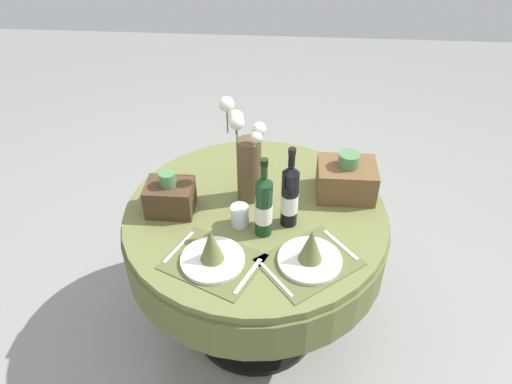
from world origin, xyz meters
The scene contains 10 objects.
ground centered at (0.00, 0.00, 0.00)m, with size 8.00×8.00×0.00m, color gray.
dining_table centered at (0.00, 0.00, 0.60)m, with size 1.13×1.13×0.74m.
place_setting_left centered at (-0.14, -0.30, 0.79)m, with size 0.42×0.38×0.16m.
place_setting_right centered at (0.22, -0.28, 0.79)m, with size 0.43×0.42×0.16m.
flower_vase centered at (-0.04, 0.10, 0.95)m, with size 0.19×0.16×0.45m.
wine_bottle_left centered at (0.04, -0.13, 0.88)m, with size 0.07×0.07×0.35m.
wine_bottle_right centered at (0.14, -0.06, 0.88)m, with size 0.07×0.07×0.36m.
tumbler_near_right centered at (-0.06, -0.09, 0.79)m, with size 0.07×0.07×0.09m, color silver.
woven_basket_side_left centered at (-0.35, -0.02, 0.82)m, with size 0.19×0.15×0.19m.
woven_basket_side_right centered at (0.38, 0.15, 0.82)m, with size 0.25×0.20×0.21m.
Camera 1 is at (0.12, -1.56, 2.08)m, focal length 34.22 mm.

